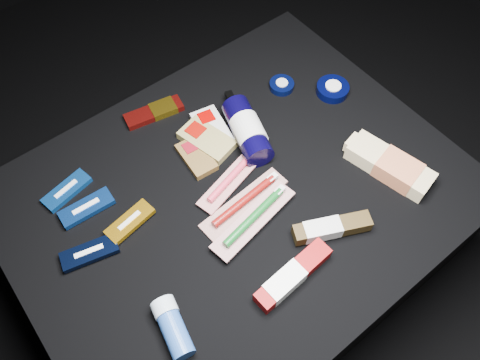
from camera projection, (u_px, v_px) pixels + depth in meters
ground at (238, 259)px, 1.39m from camera, size 3.00×3.00×0.00m
cloth_table at (238, 230)px, 1.22m from camera, size 0.98×0.78×0.40m
luna_bar_0 at (67, 190)px, 1.04m from camera, size 0.12×0.06×0.01m
luna_bar_1 at (87, 208)px, 1.01m from camera, size 0.12×0.05×0.02m
luna_bar_2 at (90, 253)px, 0.96m from camera, size 0.12×0.07×0.02m
luna_bar_3 at (130, 222)px, 0.99m from camera, size 0.11×0.06×0.01m
clif_bar_0 at (195, 156)px, 1.09m from camera, size 0.07×0.11×0.02m
clif_bar_1 at (211, 127)px, 1.13m from camera, size 0.09×0.13×0.02m
clif_bar_2 at (205, 139)px, 1.11m from camera, size 0.10×0.14×0.02m
power_bar at (157, 111)px, 1.16m from camera, size 0.15×0.07×0.02m
lotion_bottle at (247, 130)px, 1.09m from camera, size 0.12×0.22×0.07m
cream_tin_upper at (282, 85)px, 1.20m from camera, size 0.06×0.06×0.02m
cream_tin_lower at (333, 89)px, 1.19m from camera, size 0.08×0.08×0.03m
bodywash_bottle at (391, 166)px, 1.06m from camera, size 0.11×0.21×0.04m
deodorant_stick at (172, 327)px, 0.87m from camera, size 0.07×0.12×0.05m
toothbrush_pack_0 at (245, 201)px, 1.02m from camera, size 0.22×0.07×0.02m
toothbrush_pack_1 at (232, 178)px, 1.05m from camera, size 0.20×0.09×0.02m
toothbrush_pack_2 at (255, 217)px, 0.99m from camera, size 0.22×0.09×0.02m
toothpaste_carton_red at (290, 278)px, 0.92m from camera, size 0.18×0.05×0.04m
toothpaste_carton_green at (328, 228)px, 0.97m from camera, size 0.16×0.10×0.03m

